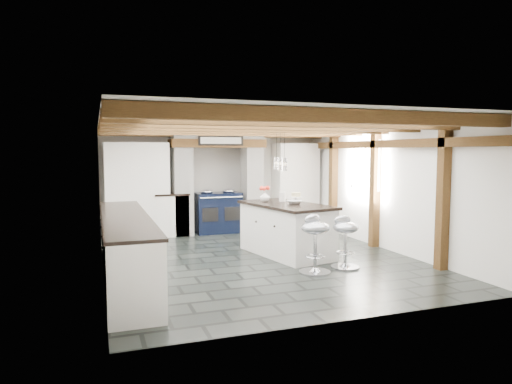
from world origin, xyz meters
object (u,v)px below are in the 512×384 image
object	(u,v)px
range_cooker	(218,212)
bar_stool_near	(345,236)
kitchen_island	(286,229)
bar_stool_far	(315,237)

from	to	relation	value
range_cooker	bar_stool_near	bearing A→B (deg)	-74.03
range_cooker	kitchen_island	bearing A→B (deg)	-77.43
kitchen_island	bar_stool_near	bearing A→B (deg)	-78.83
range_cooker	bar_stool_far	size ratio (longest dim) A/B	1.14
kitchen_island	bar_stool_near	size ratio (longest dim) A/B	2.42
bar_stool_near	bar_stool_far	size ratio (longest dim) A/B	0.93
bar_stool_near	bar_stool_far	distance (m)	0.60
range_cooker	bar_stool_near	xyz separation A→B (m)	(1.06, -3.71, 0.04)
bar_stool_near	bar_stool_far	world-z (taller)	bar_stool_far
kitchen_island	range_cooker	bearing A→B (deg)	90.75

